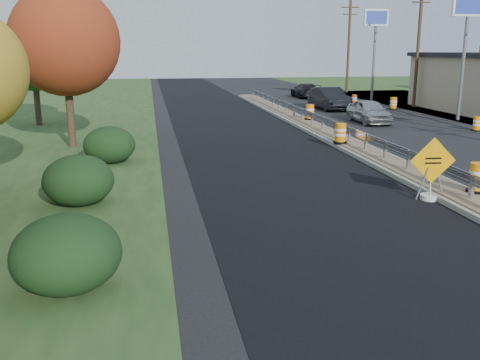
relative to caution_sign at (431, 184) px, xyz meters
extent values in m
plane|color=black|center=(0.90, 1.27, -0.50)|extent=(140.00, 140.00, 0.00)
cube|color=black|center=(-3.50, 11.27, -0.49)|extent=(7.20, 120.00, 0.01)
cube|color=gray|center=(0.90, 9.27, -0.41)|extent=(1.60, 55.00, 0.18)
cube|color=brown|center=(0.90, 9.27, -0.29)|extent=(1.25, 55.00, 0.05)
cube|color=silver|center=(0.90, -0.73, 0.08)|extent=(0.10, 0.15, 0.70)
cube|color=silver|center=(0.90, 1.27, 0.08)|extent=(0.10, 0.15, 0.70)
cube|color=silver|center=(0.90, 3.27, 0.08)|extent=(0.10, 0.15, 0.70)
cube|color=silver|center=(0.90, 5.27, 0.08)|extent=(0.10, 0.15, 0.70)
cube|color=silver|center=(0.90, 7.27, 0.08)|extent=(0.10, 0.15, 0.70)
cube|color=silver|center=(0.90, 9.27, 0.08)|extent=(0.10, 0.15, 0.70)
cube|color=silver|center=(0.90, 11.27, 0.08)|extent=(0.10, 0.15, 0.70)
cube|color=silver|center=(0.90, 13.27, 0.08)|extent=(0.10, 0.15, 0.70)
cube|color=silver|center=(0.90, 15.27, 0.08)|extent=(0.10, 0.15, 0.70)
cube|color=silver|center=(0.90, 17.27, 0.08)|extent=(0.10, 0.15, 0.70)
cube|color=silver|center=(0.90, 19.27, 0.08)|extent=(0.10, 0.15, 0.70)
cube|color=silver|center=(0.90, 21.27, 0.08)|extent=(0.10, 0.15, 0.70)
cube|color=silver|center=(0.90, 23.27, 0.08)|extent=(0.10, 0.15, 0.70)
cube|color=silver|center=(0.90, 25.27, 0.08)|extent=(0.10, 0.15, 0.70)
cube|color=silver|center=(0.90, 27.27, 0.08)|extent=(0.10, 0.15, 0.70)
cube|color=silver|center=(0.90, 29.27, 0.08)|extent=(0.10, 0.15, 0.70)
cube|color=silver|center=(0.90, 31.27, 0.08)|extent=(0.10, 0.15, 0.70)
cube|color=silver|center=(0.90, 33.27, 0.08)|extent=(0.10, 0.15, 0.70)
cube|color=silver|center=(0.90, 10.27, 0.28)|extent=(0.04, 46.00, 0.34)
cube|color=silver|center=(0.90, 10.27, 0.20)|extent=(0.06, 46.00, 0.03)
cube|color=silver|center=(0.90, 10.27, 0.36)|extent=(0.06, 46.00, 0.03)
cube|color=black|center=(12.95, 21.27, 1.10)|extent=(0.08, 7.20, 2.20)
cylinder|color=slate|center=(11.40, 17.27, 2.90)|extent=(0.22, 0.22, 6.80)
cube|color=white|center=(11.40, 17.27, 6.70)|extent=(2.20, 0.25, 1.40)
cube|color=#263FB2|center=(11.40, 17.27, 6.70)|extent=(1.90, 0.30, 1.10)
cylinder|color=slate|center=(11.40, 31.27, 2.90)|extent=(0.22, 0.22, 6.80)
cube|color=white|center=(11.40, 31.27, 6.70)|extent=(2.20, 0.25, 1.40)
cube|color=#263FB2|center=(11.40, 31.27, 6.70)|extent=(1.90, 0.30, 1.10)
cylinder|color=#473523|center=(12.40, 25.27, 4.20)|extent=(0.26, 0.26, 9.40)
cube|color=#473523|center=(12.40, 25.27, 7.50)|extent=(1.50, 0.10, 0.10)
cylinder|color=#473523|center=(12.40, 40.27, 4.20)|extent=(0.26, 0.26, 9.40)
cube|color=#473523|center=(12.40, 40.27, 8.20)|extent=(1.90, 0.12, 0.12)
cube|color=#473523|center=(12.40, 40.27, 7.50)|extent=(1.50, 0.10, 0.10)
ellipsoid|color=black|center=(-10.10, -4.73, 0.26)|extent=(2.09, 2.09, 1.52)
ellipsoid|color=black|center=(-10.60, 1.27, 0.26)|extent=(2.09, 2.09, 1.52)
ellipsoid|color=black|center=(-10.10, 7.27, 0.26)|extent=(2.09, 2.09, 1.52)
cylinder|color=#473523|center=(-12.10, 11.27, 1.15)|extent=(0.36, 0.36, 3.30)
sphere|color=#9D3F1B|center=(-12.10, 11.27, 4.38)|extent=(4.95, 4.95, 4.95)
cylinder|color=#473523|center=(-15.10, 19.27, 0.93)|extent=(0.36, 0.36, 2.86)
sphere|color=#1E4717|center=(-15.10, 19.27, 3.73)|extent=(4.29, 4.29, 4.29)
cylinder|color=white|center=(0.00, 0.00, -0.41)|extent=(0.59, 0.59, 0.17)
cube|color=slate|center=(-0.29, 0.00, 0.03)|extent=(0.35, 0.07, 1.02)
cube|color=slate|center=(0.29, 0.00, 0.03)|extent=(0.35, 0.07, 1.02)
cube|color=slate|center=(0.00, 0.05, 0.03)|extent=(0.07, 0.26, 1.04)
cube|color=orange|center=(0.00, 0.00, 0.75)|extent=(1.41, 0.16, 1.42)
cube|color=black|center=(0.00, -0.02, 0.82)|extent=(0.50, 0.05, 0.05)
cube|color=black|center=(0.00, -0.02, 0.67)|extent=(0.50, 0.05, 0.05)
cylinder|color=black|center=(1.45, -0.16, -0.22)|extent=(0.62, 0.62, 0.08)
cylinder|color=orange|center=(1.45, -0.16, 0.21)|extent=(0.50, 0.50, 0.87)
cylinder|color=white|center=(1.45, -0.16, 0.36)|extent=(0.51, 0.51, 0.11)
cylinder|color=white|center=(1.45, -0.16, 0.13)|extent=(0.51, 0.51, 0.11)
cylinder|color=black|center=(0.35, 9.00, -0.22)|extent=(0.63, 0.63, 0.08)
cylinder|color=orange|center=(0.35, 9.00, 0.22)|extent=(0.51, 0.51, 0.89)
cylinder|color=white|center=(0.35, 9.00, 0.37)|extent=(0.52, 0.52, 0.12)
cylinder|color=white|center=(0.35, 9.00, 0.14)|extent=(0.52, 0.52, 0.12)
cylinder|color=black|center=(1.45, 17.54, -0.22)|extent=(0.64, 0.64, 0.09)
cylinder|color=orange|center=(1.45, 17.54, 0.23)|extent=(0.51, 0.51, 0.90)
cylinder|color=white|center=(1.45, 17.54, 0.38)|extent=(0.53, 0.53, 0.12)
cylinder|color=white|center=(1.45, 17.54, 0.14)|extent=(0.53, 0.53, 0.12)
cylinder|color=black|center=(9.88, 12.81, -0.46)|extent=(0.56, 0.56, 0.07)
cylinder|color=orange|center=(9.88, 12.81, -0.07)|extent=(0.44, 0.44, 0.78)
cylinder|color=white|center=(9.88, 12.81, 0.06)|extent=(0.46, 0.46, 0.10)
cylinder|color=white|center=(9.88, 12.81, -0.14)|extent=(0.46, 0.46, 0.10)
cylinder|color=black|center=(10.05, 23.95, -0.45)|extent=(0.64, 0.64, 0.08)
cylinder|color=orange|center=(10.05, 23.95, -0.01)|extent=(0.51, 0.51, 0.89)
cylinder|color=white|center=(10.05, 23.95, 0.14)|extent=(0.52, 0.52, 0.12)
cylinder|color=white|center=(10.05, 23.95, -0.09)|extent=(0.52, 0.52, 0.12)
cylinder|color=black|center=(8.65, 28.45, -0.46)|extent=(0.54, 0.54, 0.07)
cylinder|color=#DA3B09|center=(8.65, 28.45, -0.09)|extent=(0.43, 0.43, 0.75)
cylinder|color=white|center=(8.65, 28.45, 0.04)|extent=(0.44, 0.44, 0.10)
cylinder|color=white|center=(8.65, 28.45, -0.16)|extent=(0.44, 0.44, 0.10)
imported|color=#AAABAF|center=(5.16, 17.05, 0.24)|extent=(1.75, 4.30, 1.46)
imported|color=black|center=(5.20, 24.82, 0.34)|extent=(1.99, 5.17, 1.68)
imported|color=black|center=(6.28, 35.02, 0.19)|extent=(1.99, 4.74, 1.37)
camera|label=1|loc=(-8.43, -14.69, 4.05)|focal=40.00mm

